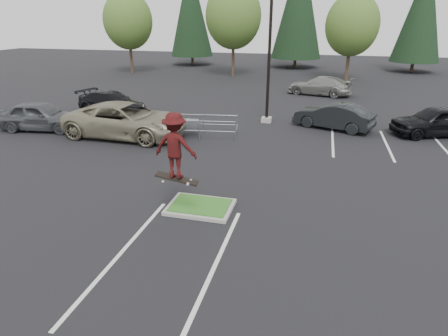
% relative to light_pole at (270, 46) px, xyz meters
% --- Properties ---
extents(ground, '(120.00, 120.00, 0.00)m').
position_rel_light_pole_xyz_m(ground, '(-0.50, -12.00, -4.56)').
color(ground, black).
rests_on(ground, ground).
extents(grass_median, '(2.20, 1.60, 0.16)m').
position_rel_light_pole_xyz_m(grass_median, '(-0.50, -12.00, -4.48)').
color(grass_median, '#A29E97').
rests_on(grass_median, ground).
extents(stall_lines, '(22.62, 17.60, 0.01)m').
position_rel_light_pole_xyz_m(stall_lines, '(-1.85, -5.98, -4.56)').
color(stall_lines, silver).
rests_on(stall_lines, ground).
extents(light_pole, '(0.70, 0.60, 10.12)m').
position_rel_light_pole_xyz_m(light_pole, '(0.00, 0.00, 0.00)').
color(light_pole, '#A29E97').
rests_on(light_pole, ground).
extents(decid_a, '(5.44, 5.44, 8.91)m').
position_rel_light_pole_xyz_m(decid_a, '(-18.51, 18.03, 1.02)').
color(decid_a, '#38281C').
rests_on(decid_a, ground).
extents(decid_b, '(5.89, 5.89, 9.64)m').
position_rel_light_pole_xyz_m(decid_b, '(-6.51, 18.53, 1.48)').
color(decid_b, '#38281C').
rests_on(decid_b, ground).
extents(decid_c, '(5.12, 5.12, 8.38)m').
position_rel_light_pole_xyz_m(decid_c, '(5.49, 17.83, 0.69)').
color(decid_c, '#38281C').
rests_on(decid_c, ground).
extents(conif_a, '(5.72, 5.72, 13.00)m').
position_rel_light_pole_xyz_m(conif_a, '(-14.50, 28.00, 2.54)').
color(conif_a, '#38281C').
rests_on(conif_a, ground).
extents(conif_b, '(6.38, 6.38, 14.50)m').
position_rel_light_pole_xyz_m(conif_b, '(-0.50, 28.50, 3.29)').
color(conif_b, '#38281C').
rests_on(conif_b, ground).
extents(conif_c, '(5.50, 5.50, 12.50)m').
position_rel_light_pole_xyz_m(conif_c, '(13.50, 27.50, 2.29)').
color(conif_c, '#38281C').
rests_on(conif_c, ground).
extents(cart_corral, '(4.08, 1.96, 1.11)m').
position_rel_light_pole_xyz_m(cart_corral, '(-3.44, -4.07, -3.86)').
color(cart_corral, '#92949A').
rests_on(cart_corral, ground).
extents(skateboarder, '(1.33, 0.79, 2.22)m').
position_rel_light_pole_xyz_m(skateboarder, '(-0.90, -13.00, -2.01)').
color(skateboarder, black).
rests_on(skateboarder, ground).
extents(car_l_tan, '(6.73, 3.25, 1.85)m').
position_rel_light_pole_xyz_m(car_l_tan, '(-7.00, -4.99, -3.64)').
color(car_l_tan, gray).
rests_on(car_l_tan, ground).
extents(car_l_black, '(5.58, 3.48, 1.51)m').
position_rel_light_pole_xyz_m(car_l_black, '(-10.50, -0.50, -3.81)').
color(car_l_black, black).
rests_on(car_l_black, ground).
extents(car_l_grey, '(5.05, 2.59, 1.65)m').
position_rel_light_pole_xyz_m(car_l_grey, '(-12.44, -5.00, -3.74)').
color(car_l_grey, '#44474A').
rests_on(car_l_grey, ground).
extents(car_r_charc, '(4.81, 3.09, 1.50)m').
position_rel_light_pole_xyz_m(car_r_charc, '(4.00, -0.50, -3.81)').
color(car_r_charc, black).
rests_on(car_r_charc, ground).
extents(car_r_black, '(5.16, 3.45, 1.63)m').
position_rel_light_pole_xyz_m(car_r_black, '(9.50, -0.50, -3.74)').
color(car_r_black, black).
rests_on(car_r_black, ground).
extents(car_far_silver, '(5.66, 3.38, 1.54)m').
position_rel_light_pole_xyz_m(car_far_silver, '(3.07, 10.00, -3.79)').
color(car_far_silver, gray).
rests_on(car_far_silver, ground).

